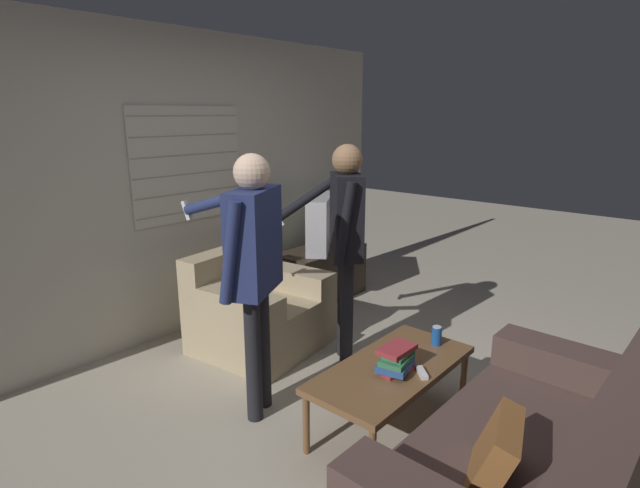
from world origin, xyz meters
The scene contains 12 objects.
ground_plane centered at (0.00, 0.00, 0.00)m, with size 16.00×16.00×0.00m, color #B2A893.
wall_back centered at (0.00, 2.03, 1.28)m, with size 5.20×0.08×2.55m.
couch_blue centered at (-0.28, -1.12, 0.30)m, with size 1.76×0.92×0.81m.
armchair_beige centered at (0.18, 1.26, 0.31)m, with size 1.03×0.99×0.79m.
coffee_table centered at (-0.04, -0.20, 0.38)m, with size 1.12×0.53×0.41m.
tv_stand centered at (1.36, 1.58, 0.27)m, with size 0.97×0.47×0.53m.
tv centered at (1.35, 1.58, 0.80)m, with size 0.72×0.57×0.55m.
person_left_standing centered at (-0.46, 0.54, 1.06)m, with size 0.56×0.84×1.66m.
person_right_standing centered at (0.47, 0.57, 1.05)m, with size 0.47×0.75×1.67m.
book_stack centered at (-0.08, -0.25, 0.49)m, with size 0.26×0.22×0.15m.
soda_can centered at (0.39, -0.26, 0.48)m, with size 0.07×0.07×0.13m.
spare_remote centered at (-0.01, -0.38, 0.43)m, with size 0.12×0.12×0.02m.
Camera 1 is at (-2.36, -1.63, 1.88)m, focal length 28.00 mm.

